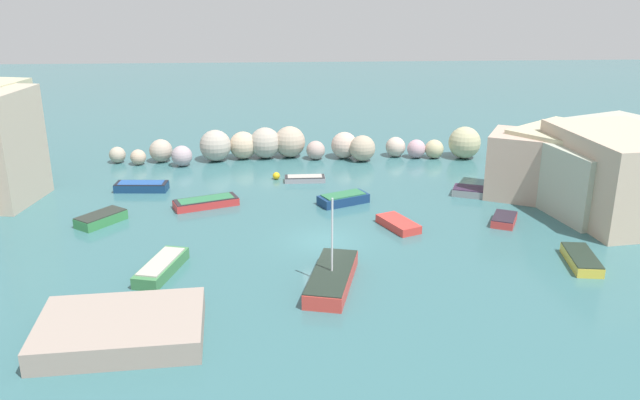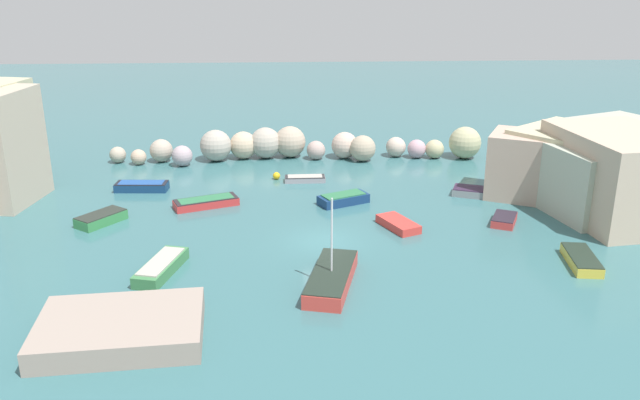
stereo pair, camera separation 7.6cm
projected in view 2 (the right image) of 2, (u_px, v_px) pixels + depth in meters
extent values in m
plane|color=#36676C|center=(324.00, 241.00, 38.89)|extent=(160.00, 160.00, 0.00)
cube|color=tan|center=(551.00, 168.00, 45.14)|extent=(9.19, 7.41, 4.49)
cube|color=#BAB491|center=(577.00, 166.00, 45.20)|extent=(9.92, 10.08, 4.77)
cube|color=#BEA78F|center=(618.00, 175.00, 41.79)|extent=(7.42, 9.70, 5.55)
cube|color=#A7A897|center=(605.00, 142.00, 53.85)|extent=(8.84, 7.04, 3.66)
cube|color=#ACB29F|center=(579.00, 175.00, 43.77)|extent=(7.07, 9.66, 4.48)
sphere|color=#B1A38E|center=(118.00, 155.00, 54.42)|extent=(1.34, 1.34, 1.34)
sphere|color=tan|center=(139.00, 157.00, 53.90)|extent=(1.26, 1.26, 1.26)
sphere|color=#B1A190|center=(161.00, 151.00, 54.62)|extent=(1.89, 1.89, 1.89)
sphere|color=#AD99A1|center=(182.00, 156.00, 53.47)|extent=(1.68, 1.68, 1.68)
sphere|color=#ABA295|center=(216.00, 145.00, 54.79)|extent=(2.60, 2.60, 2.60)
sphere|color=#C3AC8F|center=(243.00, 145.00, 55.51)|extent=(2.29, 2.29, 2.29)
sphere|color=#ABA193|center=(265.00, 143.00, 55.64)|extent=(2.60, 2.60, 2.60)
sphere|color=tan|center=(290.00, 142.00, 55.93)|extent=(2.63, 2.63, 2.63)
sphere|color=#B09890|center=(316.00, 150.00, 55.36)|extent=(1.57, 1.57, 1.57)
sphere|color=#C7AB9B|center=(345.00, 145.00, 55.62)|extent=(2.22, 2.22, 2.22)
sphere|color=tan|center=(363.00, 148.00, 54.80)|extent=(2.16, 2.16, 2.16)
sphere|color=#C6B1A0|center=(396.00, 147.00, 56.17)|extent=(1.68, 1.68, 1.68)
sphere|color=#BF96A2|center=(417.00, 149.00, 55.79)|extent=(1.56, 1.56, 1.56)
sphere|color=#BCB187|center=(435.00, 149.00, 55.71)|extent=(1.58, 1.58, 1.58)
sphere|color=#B5B186|center=(465.00, 143.00, 55.54)|extent=(2.68, 2.68, 2.68)
cube|color=gray|center=(121.00, 328.00, 28.35)|extent=(7.32, 5.49, 1.03)
sphere|color=gold|center=(276.00, 176.00, 50.19)|extent=(0.55, 0.55, 0.55)
cube|color=navy|center=(343.00, 199.00, 44.96)|extent=(3.68, 2.74, 0.61)
cube|color=#2D7047|center=(343.00, 195.00, 44.85)|extent=(3.13, 2.33, 0.08)
cube|color=#949098|center=(305.00, 179.00, 49.69)|extent=(3.03, 1.12, 0.36)
cube|color=#2B2A2D|center=(305.00, 177.00, 49.63)|extent=(2.97, 1.09, 0.06)
cube|color=#ADA89E|center=(305.00, 176.00, 49.62)|extent=(2.58, 0.95, 0.08)
cube|color=#CF3F37|center=(331.00, 279.00, 33.25)|extent=(3.20, 5.95, 0.75)
cube|color=#202C24|center=(331.00, 271.00, 33.12)|extent=(3.14, 5.83, 0.06)
cylinder|color=silver|center=(332.00, 236.00, 32.48)|extent=(0.10, 0.10, 3.91)
cube|color=#368246|center=(101.00, 219.00, 41.43)|extent=(3.01, 3.32, 0.60)
cube|color=#272E27|center=(101.00, 214.00, 41.32)|extent=(2.95, 3.25, 0.06)
cube|color=gray|center=(477.00, 192.00, 46.52)|extent=(3.61, 2.68, 0.50)
cube|color=#302037|center=(477.00, 189.00, 46.42)|extent=(3.54, 2.63, 0.06)
cube|color=navy|center=(142.00, 187.00, 47.63)|extent=(3.80, 1.55, 0.55)
cube|color=black|center=(141.00, 183.00, 47.53)|extent=(3.72, 1.52, 0.06)
cube|color=#234C93|center=(141.00, 183.00, 47.53)|extent=(3.23, 1.32, 0.08)
cube|color=#3E7E49|center=(161.00, 267.00, 34.64)|extent=(2.41, 4.47, 0.63)
cube|color=#ADA89E|center=(161.00, 261.00, 34.52)|extent=(2.05, 3.80, 0.08)
cube|color=#C73B39|center=(504.00, 220.00, 41.41)|extent=(2.20, 2.65, 0.47)
cube|color=#29212C|center=(505.00, 216.00, 41.32)|extent=(2.15, 2.60, 0.06)
cube|color=gold|center=(581.00, 260.00, 35.64)|extent=(1.87, 3.71, 0.52)
cube|color=#212E24|center=(582.00, 255.00, 35.54)|extent=(1.84, 3.63, 0.06)
cube|color=red|center=(398.00, 224.00, 40.73)|extent=(2.53, 3.36, 0.50)
cube|color=red|center=(206.00, 203.00, 44.42)|extent=(4.49, 2.89, 0.50)
cube|color=#272226|center=(206.00, 199.00, 44.33)|extent=(4.40, 2.83, 0.06)
cube|color=#2D7047|center=(206.00, 199.00, 44.33)|extent=(3.82, 2.45, 0.08)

